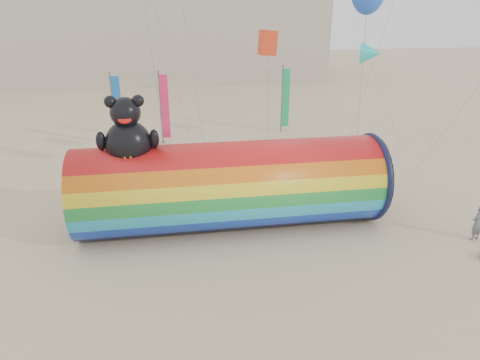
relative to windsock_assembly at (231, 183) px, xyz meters
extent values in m
plane|color=#CCB58C|center=(-0.17, -2.04, -2.05)|extent=(160.00, 160.00, 0.00)
cylinder|color=red|center=(0.01, 0.00, -0.10)|extent=(13.36, 3.90, 3.90)
torus|color=#0F1438|center=(6.56, 0.00, -0.10)|extent=(0.27, 4.09, 4.09)
cylinder|color=black|center=(6.72, 0.00, -0.10)|extent=(0.07, 3.86, 3.86)
ellipsoid|color=black|center=(-4.22, 0.00, 2.01)|extent=(1.90, 1.70, 2.00)
ellipsoid|color=gold|center=(-4.22, -0.61, 1.90)|extent=(0.98, 0.43, 0.86)
sphere|color=black|center=(-4.22, 0.00, 3.35)|extent=(1.22, 1.22, 1.22)
sphere|color=black|center=(-4.75, 0.00, 3.79)|extent=(0.49, 0.49, 0.49)
sphere|color=black|center=(-3.68, 0.00, 3.79)|extent=(0.49, 0.49, 0.49)
ellipsoid|color=red|center=(-4.22, -0.50, 3.18)|extent=(0.54, 0.20, 0.34)
ellipsoid|color=black|center=(-5.27, -0.11, 2.23)|extent=(0.40, 0.40, 0.80)
ellipsoid|color=black|center=(-3.16, -0.11, 2.23)|extent=(0.40, 0.40, 0.80)
imported|color=slate|center=(10.14, -3.04, -1.26)|extent=(0.66, 0.54, 1.58)
cylinder|color=#59595E|center=(-6.37, 13.07, 0.55)|extent=(0.10, 0.10, 5.20)
cube|color=blue|center=(-6.06, 13.07, 0.60)|extent=(0.56, 0.06, 4.50)
cylinder|color=#59595E|center=(-3.14, 13.17, 0.55)|extent=(0.10, 0.10, 5.20)
cube|color=#F42261|center=(-2.83, 13.17, 0.60)|extent=(0.56, 0.06, 4.50)
cylinder|color=#59595E|center=(6.11, 14.76, 0.55)|extent=(0.10, 0.10, 5.20)
cube|color=#19A45F|center=(6.42, 14.76, 0.60)|extent=(0.56, 0.06, 4.50)
cube|color=red|center=(2.74, 5.32, 5.50)|extent=(0.77, 0.77, 1.24)
cone|color=#18C5C2|center=(10.40, 9.34, 4.45)|extent=(1.42, 1.42, 1.28)
camera|label=1|loc=(-2.39, -17.28, 7.33)|focal=32.00mm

